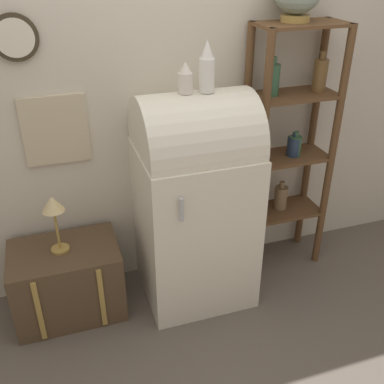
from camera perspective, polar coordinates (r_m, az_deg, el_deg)
ground_plane at (r=3.06m, az=1.78°, el=-14.72°), size 12.00×12.00×0.00m
wall_back at (r=2.85m, az=-1.90°, el=13.54°), size 7.00×0.09×2.70m
refrigerator at (r=2.80m, az=0.37°, el=-0.72°), size 0.68×0.66×1.39m
suitcase_trunk at (r=3.01m, az=-15.49°, el=-10.78°), size 0.66×0.46×0.48m
shelf_unit at (r=3.08m, az=12.25°, el=6.40°), size 0.57×0.31×1.71m
vase_left at (r=2.49m, az=-0.84°, el=14.20°), size 0.08×0.08×0.17m
vase_center at (r=2.51m, az=1.91°, el=15.46°), size 0.09×0.09×0.28m
desk_lamp at (r=2.71m, az=-17.18°, el=-2.18°), size 0.13×0.13×0.37m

